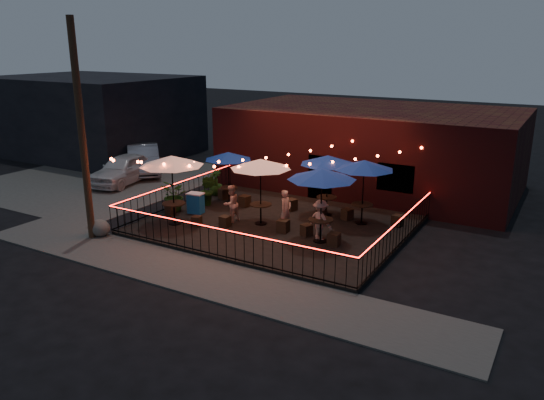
{
  "coord_description": "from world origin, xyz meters",
  "views": [
    {
      "loc": [
        9.94,
        -15.41,
        7.11
      ],
      "look_at": [
        -0.07,
        1.75,
        1.19
      ],
      "focal_mm": 35.0,
      "sensor_mm": 36.0,
      "label": 1
    }
  ],
  "objects_px": {
    "cafe_table_0": "(171,162)",
    "cooler": "(196,203)",
    "cafe_table_5": "(364,166)",
    "boulder": "(100,228)",
    "cafe_table_1": "(228,157)",
    "cafe_table_2": "(260,165)",
    "utility_pole": "(82,133)",
    "cafe_table_3": "(328,161)",
    "cafe_table_4": "(322,175)"
  },
  "relations": [
    {
      "from": "utility_pole",
      "to": "cafe_table_4",
      "type": "bearing_deg",
      "value": 25.4
    },
    {
      "from": "cafe_table_4",
      "to": "cooler",
      "type": "distance_m",
      "value": 6.34
    },
    {
      "from": "cafe_table_5",
      "to": "cooler",
      "type": "xyz_separation_m",
      "value": [
        -6.56,
        -2.27,
        -1.92
      ]
    },
    {
      "from": "cafe_table_4",
      "to": "boulder",
      "type": "bearing_deg",
      "value": -156.11
    },
    {
      "from": "cafe_table_5",
      "to": "cafe_table_1",
      "type": "bearing_deg",
      "value": -177.22
    },
    {
      "from": "utility_pole",
      "to": "cooler",
      "type": "xyz_separation_m",
      "value": [
        1.76,
        4.06,
        -3.4
      ]
    },
    {
      "from": "cooler",
      "to": "cafe_table_0",
      "type": "bearing_deg",
      "value": -92.79
    },
    {
      "from": "utility_pole",
      "to": "cafe_table_4",
      "type": "relative_size",
      "value": 2.64
    },
    {
      "from": "cafe_table_0",
      "to": "cafe_table_1",
      "type": "relative_size",
      "value": 1.11
    },
    {
      "from": "cafe_table_0",
      "to": "cafe_table_3",
      "type": "relative_size",
      "value": 1.09
    },
    {
      "from": "cafe_table_1",
      "to": "cafe_table_2",
      "type": "bearing_deg",
      "value": -32.66
    },
    {
      "from": "cafe_table_1",
      "to": "cafe_table_4",
      "type": "height_order",
      "value": "cafe_table_4"
    },
    {
      "from": "cafe_table_0",
      "to": "cooler",
      "type": "xyz_separation_m",
      "value": [
        -0.12,
        1.52,
        -2.08
      ]
    },
    {
      "from": "cafe_table_1",
      "to": "cafe_table_2",
      "type": "relative_size",
      "value": 0.8
    },
    {
      "from": "cafe_table_0",
      "to": "cafe_table_5",
      "type": "xyz_separation_m",
      "value": [
        6.44,
        3.79,
        -0.16
      ]
    },
    {
      "from": "cafe_table_2",
      "to": "cafe_table_4",
      "type": "xyz_separation_m",
      "value": [
        2.89,
        -0.59,
        0.07
      ]
    },
    {
      "from": "utility_pole",
      "to": "cafe_table_3",
      "type": "height_order",
      "value": "utility_pole"
    },
    {
      "from": "cooler",
      "to": "boulder",
      "type": "distance_m",
      "value": 4.12
    },
    {
      "from": "cafe_table_0",
      "to": "cafe_table_4",
      "type": "relative_size",
      "value": 0.92
    },
    {
      "from": "utility_pole",
      "to": "cafe_table_1",
      "type": "xyz_separation_m",
      "value": [
        2.11,
        6.03,
        -1.72
      ]
    },
    {
      "from": "cafe_table_4",
      "to": "boulder",
      "type": "distance_m",
      "value": 8.68
    },
    {
      "from": "cafe_table_1",
      "to": "cafe_table_3",
      "type": "xyz_separation_m",
      "value": [
        4.54,
        0.58,
        0.2
      ]
    },
    {
      "from": "cafe_table_1",
      "to": "cafe_table_4",
      "type": "relative_size",
      "value": 0.82
    },
    {
      "from": "cafe_table_1",
      "to": "cafe_table_3",
      "type": "distance_m",
      "value": 4.58
    },
    {
      "from": "cafe_table_2",
      "to": "cooler",
      "type": "xyz_separation_m",
      "value": [
        -3.1,
        -0.21,
        -1.97
      ]
    },
    {
      "from": "utility_pole",
      "to": "cooler",
      "type": "distance_m",
      "value": 5.58
    },
    {
      "from": "utility_pole",
      "to": "boulder",
      "type": "bearing_deg",
      "value": 70.43
    },
    {
      "from": "cafe_table_2",
      "to": "cafe_table_4",
      "type": "relative_size",
      "value": 1.02
    },
    {
      "from": "cafe_table_1",
      "to": "cooler",
      "type": "relative_size",
      "value": 2.83
    },
    {
      "from": "cafe_table_4",
      "to": "boulder",
      "type": "height_order",
      "value": "cafe_table_4"
    },
    {
      "from": "cafe_table_2",
      "to": "cafe_table_5",
      "type": "relative_size",
      "value": 1.2
    },
    {
      "from": "cafe_table_4",
      "to": "cafe_table_5",
      "type": "height_order",
      "value": "cafe_table_4"
    },
    {
      "from": "cafe_table_0",
      "to": "cooler",
      "type": "bearing_deg",
      "value": 94.48
    },
    {
      "from": "cafe_table_4",
      "to": "cafe_table_5",
      "type": "xyz_separation_m",
      "value": [
        0.57,
        2.65,
        -0.12
      ]
    },
    {
      "from": "cafe_table_3",
      "to": "boulder",
      "type": "distance_m",
      "value": 9.35
    },
    {
      "from": "utility_pole",
      "to": "cafe_table_0",
      "type": "relative_size",
      "value": 2.89
    },
    {
      "from": "cafe_table_5",
      "to": "boulder",
      "type": "xyz_separation_m",
      "value": [
        -8.22,
        -6.04,
        -2.18
      ]
    },
    {
      "from": "cafe_table_3",
      "to": "cafe_table_5",
      "type": "height_order",
      "value": "cafe_table_5"
    },
    {
      "from": "cafe_table_1",
      "to": "cooler",
      "type": "xyz_separation_m",
      "value": [
        -0.35,
        -1.97,
        -1.68
      ]
    },
    {
      "from": "utility_pole",
      "to": "cafe_table_5",
      "type": "distance_m",
      "value": 10.56
    },
    {
      "from": "cafe_table_4",
      "to": "cooler",
      "type": "xyz_separation_m",
      "value": [
        -5.99,
        0.38,
        -2.04
      ]
    },
    {
      "from": "cafe_table_2",
      "to": "boulder",
      "type": "distance_m",
      "value": 6.59
    },
    {
      "from": "cafe_table_2",
      "to": "cafe_table_0",
      "type": "bearing_deg",
      "value": -149.98
    },
    {
      "from": "utility_pole",
      "to": "cafe_table_2",
      "type": "height_order",
      "value": "utility_pole"
    },
    {
      "from": "cafe_table_4",
      "to": "cafe_table_2",
      "type": "bearing_deg",
      "value": 168.56
    },
    {
      "from": "cafe_table_1",
      "to": "cafe_table_0",
      "type": "bearing_deg",
      "value": -93.79
    },
    {
      "from": "cafe_table_0",
      "to": "cafe_table_1",
      "type": "xyz_separation_m",
      "value": [
        0.23,
        3.49,
        -0.41
      ]
    },
    {
      "from": "cafe_table_3",
      "to": "cafe_table_4",
      "type": "distance_m",
      "value": 3.13
    },
    {
      "from": "cafe_table_2",
      "to": "cafe_table_4",
      "type": "bearing_deg",
      "value": -11.44
    },
    {
      "from": "cafe_table_1",
      "to": "boulder",
      "type": "bearing_deg",
      "value": -109.28
    }
  ]
}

